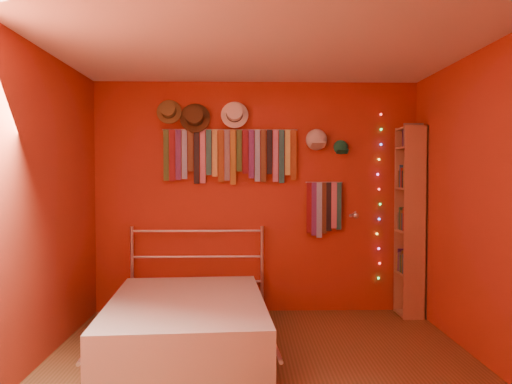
{
  "coord_description": "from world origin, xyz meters",
  "views": [
    {
      "loc": [
        -0.15,
        -3.68,
        1.5
      ],
      "look_at": [
        -0.03,
        0.9,
        1.34
      ],
      "focal_mm": 35.0,
      "sensor_mm": 36.0,
      "label": 1
    }
  ],
  "objects": [
    {
      "name": "ground",
      "position": [
        0.0,
        0.0,
        0.0
      ],
      "size": [
        3.5,
        3.5,
        0.0
      ],
      "primitive_type": "plane",
      "color": "brown",
      "rests_on": "ground"
    },
    {
      "name": "back_wall",
      "position": [
        0.0,
        1.75,
        1.25
      ],
      "size": [
        3.5,
        0.02,
        2.5
      ],
      "primitive_type": "cube",
      "color": "maroon",
      "rests_on": "ground"
    },
    {
      "name": "right_wall",
      "position": [
        1.75,
        0.0,
        1.25
      ],
      "size": [
        0.02,
        3.5,
        2.5
      ],
      "primitive_type": "cube",
      "color": "maroon",
      "rests_on": "ground"
    },
    {
      "name": "left_wall",
      "position": [
        -1.75,
        0.0,
        1.25
      ],
      "size": [
        0.02,
        3.5,
        2.5
      ],
      "primitive_type": "cube",
      "color": "maroon",
      "rests_on": "ground"
    },
    {
      "name": "ceiling",
      "position": [
        0.0,
        0.0,
        2.5
      ],
      "size": [
        3.5,
        3.5,
        0.02
      ],
      "primitive_type": "cube",
      "color": "white",
      "rests_on": "back_wall"
    },
    {
      "name": "tie_rack",
      "position": [
        -0.29,
        1.69,
        1.73
      ],
      "size": [
        1.45,
        0.03,
        0.59
      ],
      "color": "silver",
      "rests_on": "back_wall"
    },
    {
      "name": "small_tie_rack",
      "position": [
        0.72,
        1.69,
        1.15
      ],
      "size": [
        0.4,
        0.03,
        0.61
      ],
      "color": "silver",
      "rests_on": "back_wall"
    },
    {
      "name": "fedora_olive",
      "position": [
        -0.94,
        1.66,
        2.18
      ],
      "size": [
        0.26,
        0.14,
        0.26
      ],
      "rotation": [
        1.36,
        0.0,
        0.0
      ],
      "color": "brown",
      "rests_on": "back_wall"
    },
    {
      "name": "fedora_brown",
      "position": [
        -0.66,
        1.65,
        2.11
      ],
      "size": [
        0.32,
        0.18,
        0.32
      ],
      "rotation": [
        1.36,
        0.0,
        0.0
      ],
      "color": "#432E18",
      "rests_on": "back_wall"
    },
    {
      "name": "fedora_white",
      "position": [
        -0.24,
        1.65,
        2.15
      ],
      "size": [
        0.29,
        0.16,
        0.29
      ],
      "rotation": [
        1.36,
        0.0,
        0.0
      ],
      "color": "white",
      "rests_on": "back_wall"
    },
    {
      "name": "cap_white",
      "position": [
        0.64,
        1.7,
        1.87
      ],
      "size": [
        0.2,
        0.26,
        0.2
      ],
      "color": "silver",
      "rests_on": "back_wall"
    },
    {
      "name": "cap_green",
      "position": [
        0.91,
        1.7,
        1.79
      ],
      "size": [
        0.17,
        0.21,
        0.17
      ],
      "color": "#176B4A",
      "rests_on": "back_wall"
    },
    {
      "name": "fairy_lights",
      "position": [
        1.34,
        1.71,
        1.26
      ],
      "size": [
        0.06,
        0.02,
        1.81
      ],
      "color": "#FF3333",
      "rests_on": "back_wall"
    },
    {
      "name": "reading_lamp",
      "position": [
        1.03,
        1.53,
        1.07
      ],
      "size": [
        0.07,
        0.28,
        0.08
      ],
      "color": "silver",
      "rests_on": "back_wall"
    },
    {
      "name": "bookshelf",
      "position": [
        1.66,
        1.53,
        1.02
      ],
      "size": [
        0.25,
        0.34,
        2.0
      ],
      "color": "#AB734D",
      "rests_on": "ground"
    },
    {
      "name": "bed",
      "position": [
        -0.64,
        0.66,
        0.22
      ],
      "size": [
        1.54,
        2.0,
        0.94
      ],
      "rotation": [
        0.0,
        0.0,
        0.06
      ],
      "color": "silver",
      "rests_on": "ground"
    }
  ]
}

